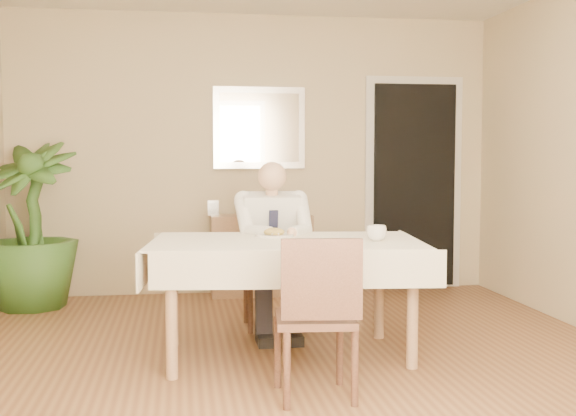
{
  "coord_description": "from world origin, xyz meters",
  "views": [
    {
      "loc": [
        -0.69,
        -4.27,
        1.29
      ],
      "look_at": [
        0.0,
        0.35,
        0.95
      ],
      "focal_mm": 45.0,
      "sensor_mm": 36.0,
      "label": 1
    }
  ],
  "objects": [
    {
      "name": "seated_man",
      "position": [
        -0.03,
        0.84,
        0.69
      ],
      "size": [
        0.48,
        0.72,
        1.24
      ],
      "color": "white",
      "rests_on": "ground"
    },
    {
      "name": "photo_frame_center",
      "position": [
        -0.08,
        2.36,
        0.81
      ],
      "size": [
        0.1,
        0.02,
        0.14
      ],
      "primitive_type": "cube",
      "color": "silver",
      "rests_on": "sideboard"
    },
    {
      "name": "chair_far",
      "position": [
        -0.03,
        1.12,
        0.47
      ],
      "size": [
        0.41,
        0.41,
        0.83
      ],
      "rotation": [
        0.0,
        0.0,
        0.04
      ],
      "color": "#492B1D",
      "rests_on": "ground"
    },
    {
      "name": "photo_frame_left",
      "position": [
        -0.4,
        2.34,
        0.81
      ],
      "size": [
        0.1,
        0.02,
        0.14
      ],
      "primitive_type": "cube",
      "color": "silver",
      "rests_on": "sideboard"
    },
    {
      "name": "coffee_mug",
      "position": [
        0.53,
        0.12,
        0.8
      ],
      "size": [
        0.15,
        0.15,
        0.1
      ],
      "primitive_type": "imported",
      "rotation": [
        0.0,
        0.0,
        0.24
      ],
      "color": "white",
      "rests_on": "dining_table"
    },
    {
      "name": "dining_table",
      "position": [
        -0.03,
        0.24,
        0.67
      ],
      "size": [
        1.82,
        1.19,
        0.75
      ],
      "rotation": [
        0.0,
        0.0,
        -0.11
      ],
      "color": "#996F4C",
      "rests_on": "ground"
    },
    {
      "name": "room",
      "position": [
        0.0,
        0.0,
        1.3
      ],
      "size": [
        5.0,
        5.02,
        2.6
      ],
      "color": "brown",
      "rests_on": "ground"
    },
    {
      "name": "mirror",
      "position": [
        0.05,
        2.47,
        1.55
      ],
      "size": [
        0.86,
        0.04,
        0.76
      ],
      "color": "silver",
      "rests_on": "room"
    },
    {
      "name": "plate",
      "position": [
        -0.08,
        0.46,
        0.76
      ],
      "size": [
        0.26,
        0.26,
        0.02
      ],
      "primitive_type": "cylinder",
      "color": "white",
      "rests_on": "dining_table"
    },
    {
      "name": "fork",
      "position": [
        -0.12,
        0.4,
        0.78
      ],
      "size": [
        0.01,
        0.13,
        0.01
      ],
      "primitive_type": "cylinder",
      "rotation": [
        1.57,
        0.0,
        0.0
      ],
      "color": "silver",
      "rests_on": "dining_table"
    },
    {
      "name": "sideboard",
      "position": [
        0.05,
        2.32,
        0.37
      ],
      "size": [
        0.93,
        0.32,
        0.74
      ],
      "primitive_type": "cube",
      "rotation": [
        0.0,
        0.0,
        0.01
      ],
      "color": "#996F4C",
      "rests_on": "ground"
    },
    {
      "name": "doorway",
      "position": [
        1.55,
        2.46,
        1.0
      ],
      "size": [
        0.96,
        0.07,
        2.1
      ],
      "color": "silver",
      "rests_on": "ground"
    },
    {
      "name": "potted_palm",
      "position": [
        -1.95,
        2.05,
        0.71
      ],
      "size": [
        1.04,
        1.04,
        1.41
      ],
      "primitive_type": "imported",
      "rotation": [
        0.0,
        0.0,
        -0.41
      ],
      "color": "#2C501B",
      "rests_on": "ground"
    },
    {
      "name": "window",
      "position": [
        0.0,
        -2.47,
        1.45
      ],
      "size": [
        1.34,
        0.04,
        1.44
      ],
      "color": "silver",
      "rests_on": "room"
    },
    {
      "name": "photo_frame_right",
      "position": [
        0.1,
        2.34,
        0.81
      ],
      "size": [
        0.1,
        0.02,
        0.14
      ],
      "primitive_type": "cube",
      "color": "silver",
      "rests_on": "sideboard"
    },
    {
      "name": "chair_near",
      "position": [
        0.01,
        -0.63,
        0.49
      ],
      "size": [
        0.45,
        0.45,
        0.87
      ],
      "rotation": [
        0.0,
        0.0,
        -0.1
      ],
      "color": "#492B1D",
      "rests_on": "ground"
    },
    {
      "name": "knife",
      "position": [
        -0.04,
        0.4,
        0.78
      ],
      "size": [
        0.01,
        0.13,
        0.01
      ],
      "primitive_type": "cylinder",
      "rotation": [
        1.57,
        0.0,
        0.0
      ],
      "color": "silver",
      "rests_on": "dining_table"
    },
    {
      "name": "food",
      "position": [
        -0.08,
        0.46,
        0.78
      ],
      "size": [
        0.14,
        0.14,
        0.06
      ],
      "primitive_type": "ellipsoid",
      "color": "olive",
      "rests_on": "dining_table"
    }
  ]
}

